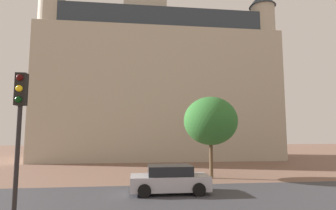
% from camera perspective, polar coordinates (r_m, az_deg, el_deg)
% --- Properties ---
extents(ground_plane, '(120.00, 120.00, 0.00)m').
position_cam_1_polar(ground_plane, '(13.20, 1.33, -19.42)').
color(ground_plane, brown).
extents(street_asphalt_strip, '(120.00, 7.62, 0.00)m').
position_cam_1_polar(street_asphalt_strip, '(12.70, 1.68, -19.95)').
color(street_asphalt_strip, '#38383D').
rests_on(street_asphalt_strip, ground_plane).
extents(landmark_building, '(28.03, 10.70, 33.15)m').
position_cam_1_polar(landmark_building, '(34.00, -2.33, 5.22)').
color(landmark_building, '#B2A893').
rests_on(landmark_building, ground_plane).
extents(car_silver, '(4.01, 1.99, 1.40)m').
position_cam_1_polar(car_silver, '(14.18, 0.38, -15.72)').
color(car_silver, '#B2B2BC').
rests_on(car_silver, ground_plane).
extents(traffic_light_pole, '(0.28, 0.34, 4.70)m').
position_cam_1_polar(traffic_light_pole, '(8.27, -29.40, -3.64)').
color(traffic_light_pole, black).
rests_on(traffic_light_pole, ground_plane).
extents(tree_curb_far, '(3.73, 3.73, 5.60)m').
position_cam_1_polar(tree_curb_far, '(18.76, 9.12, -3.39)').
color(tree_curb_far, brown).
rests_on(tree_curb_far, ground_plane).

